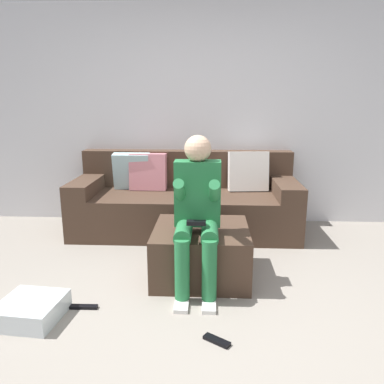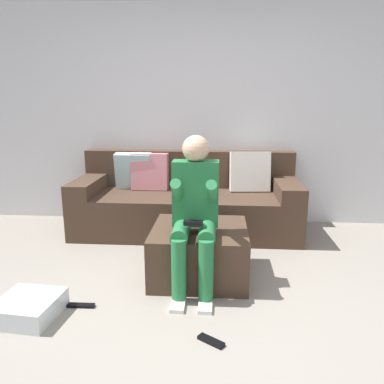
# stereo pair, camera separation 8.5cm
# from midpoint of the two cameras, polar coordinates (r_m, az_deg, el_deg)

# --- Properties ---
(ground_plane) EXTENTS (7.19, 7.19, 0.00)m
(ground_plane) POSITION_cam_midpoint_polar(r_m,az_deg,el_deg) (2.66, 0.50, -19.50)
(ground_plane) COLOR gray
(wall_back) EXTENTS (5.53, 0.10, 2.53)m
(wall_back) POSITION_cam_midpoint_polar(r_m,az_deg,el_deg) (4.59, 1.77, 11.27)
(wall_back) COLOR silver
(wall_back) RESTS_ON ground_plane
(couch_sectional) EXTENTS (2.45, 0.92, 0.90)m
(couch_sectional) POSITION_cam_midpoint_polar(r_m,az_deg,el_deg) (4.30, -1.61, -1.50)
(couch_sectional) COLOR #473326
(couch_sectional) RESTS_ON ground_plane
(ottoman) EXTENTS (0.78, 0.76, 0.42)m
(ottoman) POSITION_cam_midpoint_polar(r_m,az_deg,el_deg) (3.23, 0.62, -8.99)
(ottoman) COLOR #473326
(ottoman) RESTS_ON ground_plane
(person_seated) EXTENTS (0.36, 0.63, 1.20)m
(person_seated) POSITION_cam_midpoint_polar(r_m,az_deg,el_deg) (2.90, -0.07, -2.38)
(person_seated) COLOR #26723F
(person_seated) RESTS_ON ground_plane
(storage_bin) EXTENTS (0.43, 0.44, 0.14)m
(storage_bin) POSITION_cam_midpoint_polar(r_m,az_deg,el_deg) (2.93, -23.83, -15.87)
(storage_bin) COLOR silver
(storage_bin) RESTS_ON ground_plane
(remote_near_ottoman) EXTENTS (0.18, 0.14, 0.02)m
(remote_near_ottoman) POSITION_cam_midpoint_polar(r_m,az_deg,el_deg) (2.52, 2.70, -21.40)
(remote_near_ottoman) COLOR black
(remote_near_ottoman) RESTS_ON ground_plane
(remote_by_storage_bin) EXTENTS (0.20, 0.05, 0.02)m
(remote_by_storage_bin) POSITION_cam_midpoint_polar(r_m,az_deg,el_deg) (2.96, -16.78, -16.19)
(remote_by_storage_bin) COLOR black
(remote_by_storage_bin) RESTS_ON ground_plane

